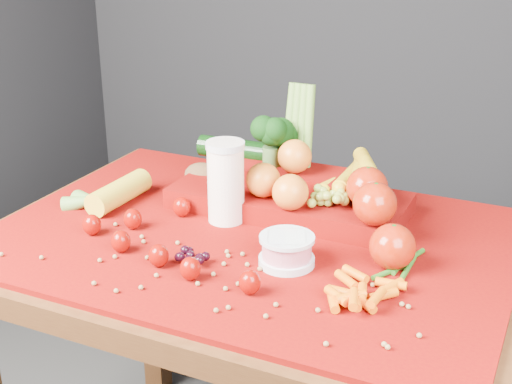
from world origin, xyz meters
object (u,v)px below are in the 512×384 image
at_px(milk_glass, 226,179).
at_px(yogurt_bowl, 287,249).
at_px(table, 252,280).
at_px(produce_mound, 303,187).

xyz_separation_m(milk_glass, yogurt_bowl, (0.20, -0.13, -0.06)).
distance_m(table, produce_mound, 0.23).
relative_size(table, milk_glass, 6.17).
bearing_deg(produce_mound, milk_glass, -141.83).
distance_m(table, yogurt_bowl, 0.20).
bearing_deg(yogurt_bowl, milk_glass, 146.10).
xyz_separation_m(milk_glass, produce_mound, (0.14, 0.11, -0.03)).
xyz_separation_m(table, yogurt_bowl, (0.12, -0.09, 0.14)).
xyz_separation_m(yogurt_bowl, produce_mound, (-0.06, 0.24, 0.03)).
height_order(table, milk_glass, milk_glass).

